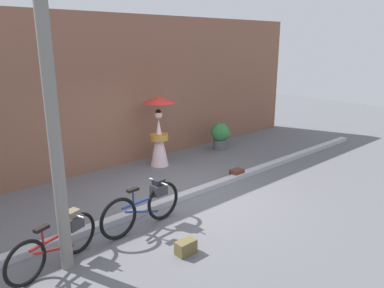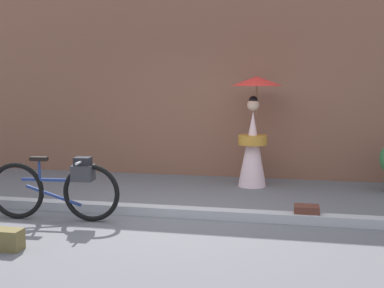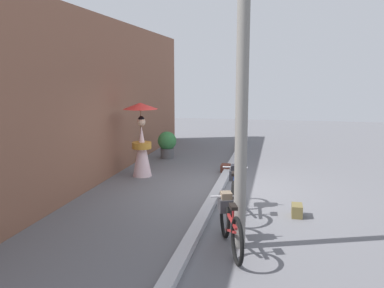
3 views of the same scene
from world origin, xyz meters
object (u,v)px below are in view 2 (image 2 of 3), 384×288
Objects in this scene: bicycle_near_officer at (59,187)px; person_with_parasol at (254,129)px; backpack_on_pavement at (306,213)px; backpack_spare at (6,239)px.

person_with_parasol is at bearing 48.78° from bicycle_near_officer.
backpack_on_pavement is 3.58m from backpack_spare.
backpack_on_pavement is (0.84, -2.04, -0.86)m from person_with_parasol.
backpack_on_pavement is at bearing 10.12° from bicycle_near_officer.
person_with_parasol is 4.48m from backpack_spare.
backpack_spare is at bearing -151.46° from backpack_on_pavement.
bicycle_near_officer is at bearing 88.45° from backpack_spare.
backpack_on_pavement is at bearing -67.65° from person_with_parasol.
backpack_on_pavement is at bearing 28.54° from backpack_spare.
person_with_parasol is at bearing 112.35° from backpack_on_pavement.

